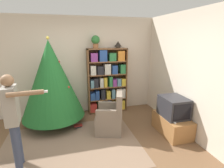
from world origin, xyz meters
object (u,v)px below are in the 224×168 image
at_px(table_lamp, 118,44).
at_px(christmas_tree, 51,80).
at_px(armchair, 111,118).
at_px(potted_plant, 96,41).
at_px(television, 174,107).
at_px(bookshelf, 107,81).
at_px(standing_person, 13,115).

bearing_deg(table_lamp, christmas_tree, -166.23).
relative_size(armchair, table_lamp, 4.60).
bearing_deg(potted_plant, television, -48.64).
bearing_deg(bookshelf, armchair, -100.00).
xyz_separation_m(armchair, potted_plant, (-0.10, 1.16, 1.65)).
height_order(christmas_tree, standing_person, christmas_tree).
height_order(television, standing_person, standing_person).
bearing_deg(television, table_lamp, 116.28).
bearing_deg(television, christmas_tree, 155.50).
bearing_deg(armchair, potted_plant, -157.61).
xyz_separation_m(standing_person, table_lamp, (2.22, 1.84, 0.97)).
bearing_deg(potted_plant, christmas_tree, -159.36).
distance_m(bookshelf, table_lamp, 1.05).
relative_size(standing_person, potted_plant, 4.69).
relative_size(television, standing_person, 0.38).
height_order(bookshelf, christmas_tree, christmas_tree).
xyz_separation_m(armchair, table_lamp, (0.51, 1.16, 1.56)).
distance_m(television, standing_person, 3.02).
relative_size(standing_person, table_lamp, 7.72).
distance_m(television, table_lamp, 2.16).
bearing_deg(standing_person, television, 89.96).
bearing_deg(bookshelf, table_lamp, 1.43).
relative_size(bookshelf, armchair, 1.94).
height_order(television, christmas_tree, christmas_tree).
bearing_deg(bookshelf, television, -55.27).
xyz_separation_m(potted_plant, table_lamp, (0.61, 0.00, -0.09)).
xyz_separation_m(bookshelf, table_lamp, (0.31, 0.01, 1.00)).
bearing_deg(table_lamp, potted_plant, -180.00).
distance_m(standing_person, potted_plant, 2.66).
bearing_deg(potted_plant, standing_person, -131.25).
xyz_separation_m(television, table_lamp, (-0.77, 1.57, 1.27)).
bearing_deg(table_lamp, bookshelf, -178.57).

